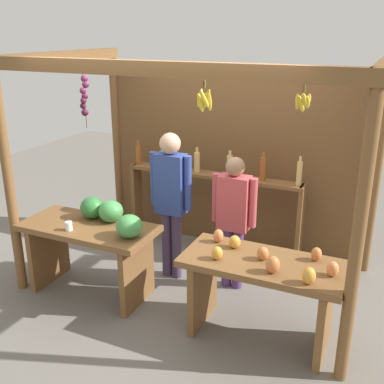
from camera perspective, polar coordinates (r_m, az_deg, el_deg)
The scene contains 7 objects.
ground_plane at distance 5.30m, azimuth 0.89°, elevation -10.50°, with size 12.00×12.00×0.00m, color slate.
market_stall at distance 5.18m, azimuth 3.08°, elevation 5.45°, with size 3.45×2.05×2.41m.
fruit_counter_left at distance 4.85m, azimuth -11.79°, elevation -5.28°, with size 1.41×0.68×1.00m.
fruit_counter_right at distance 4.15m, azimuth 8.66°, elevation -10.67°, with size 1.40×0.64×0.91m.
bottle_shelf_unit at distance 5.63m, azimuth 2.58°, elevation 0.27°, with size 2.21×0.22×1.34m.
vendor_man at distance 4.94m, azimuth -2.62°, elevation -0.16°, with size 0.48×0.22×1.64m.
vendor_woman at distance 4.79m, azimuth 5.16°, elevation -2.56°, with size 0.48×0.20×1.45m.
Camera 1 is at (1.84, -4.21, 2.65)m, focal length 43.35 mm.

